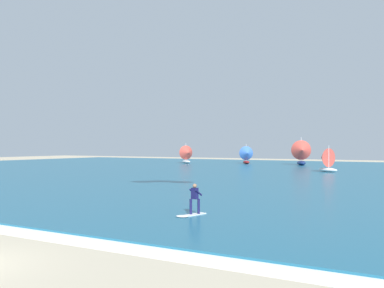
{
  "coord_description": "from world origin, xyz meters",
  "views": [
    {
      "loc": [
        13.29,
        -7.99,
        3.83
      ],
      "look_at": [
        0.56,
        14.16,
        3.91
      ],
      "focal_mm": 40.39,
      "sensor_mm": 36.0,
      "label": 1
    }
  ],
  "objects_px": {
    "kitesurfer": "(192,204)",
    "sailboat_outermost": "(302,152)",
    "sailboat_center_horizon": "(247,155)",
    "sailboat_far_left": "(187,154)",
    "sailboat_mid_left": "(325,160)"
  },
  "relations": [
    {
      "from": "kitesurfer",
      "to": "sailboat_outermost",
      "type": "distance_m",
      "value": 61.38
    },
    {
      "from": "sailboat_center_horizon",
      "to": "sailboat_outermost",
      "type": "distance_m",
      "value": 11.38
    },
    {
      "from": "kitesurfer",
      "to": "sailboat_far_left",
      "type": "distance_m",
      "value": 66.46
    },
    {
      "from": "sailboat_center_horizon",
      "to": "sailboat_far_left",
      "type": "distance_m",
      "value": 12.33
    },
    {
      "from": "kitesurfer",
      "to": "sailboat_center_horizon",
      "type": "relative_size",
      "value": 0.51
    },
    {
      "from": "sailboat_mid_left",
      "to": "kitesurfer",
      "type": "bearing_deg",
      "value": -86.62
    },
    {
      "from": "kitesurfer",
      "to": "sailboat_far_left",
      "type": "height_order",
      "value": "sailboat_far_left"
    },
    {
      "from": "sailboat_mid_left",
      "to": "sailboat_outermost",
      "type": "distance_m",
      "value": 20.21
    },
    {
      "from": "sailboat_mid_left",
      "to": "sailboat_center_horizon",
      "type": "bearing_deg",
      "value": 136.27
    },
    {
      "from": "kitesurfer",
      "to": "sailboat_mid_left",
      "type": "xyz_separation_m",
      "value": [
        -2.48,
        42.03,
        1.11
      ]
    },
    {
      "from": "sailboat_center_horizon",
      "to": "sailboat_outermost",
      "type": "relative_size",
      "value": 0.76
    },
    {
      "from": "sailboat_mid_left",
      "to": "sailboat_far_left",
      "type": "distance_m",
      "value": 34.93
    },
    {
      "from": "kitesurfer",
      "to": "sailboat_mid_left",
      "type": "relative_size",
      "value": 0.54
    },
    {
      "from": "sailboat_far_left",
      "to": "sailboat_center_horizon",
      "type": "bearing_deg",
      "value": 18.39
    },
    {
      "from": "sailboat_far_left",
      "to": "sailboat_mid_left",
      "type": "bearing_deg",
      "value": -25.55
    }
  ]
}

